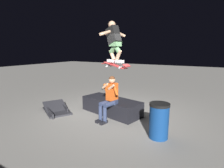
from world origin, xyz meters
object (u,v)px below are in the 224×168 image
at_px(skater_airborne, 114,40).
at_px(trash_bin, 159,121).
at_px(kicker_ramp, 57,110).
at_px(skateboard, 115,65).
at_px(person_sitting_on_ledge, 110,96).
at_px(ledge_box_main, 111,106).

height_order(skater_airborne, trash_bin, skater_airborne).
bearing_deg(skater_airborne, kicker_ramp, 7.37).
xyz_separation_m(kicker_ramp, trash_bin, (-3.52, 0.09, 0.37)).
xyz_separation_m(skateboard, kicker_ramp, (2.14, 0.25, -1.60)).
relative_size(skateboard, trash_bin, 1.20).
bearing_deg(skater_airborne, skateboard, 159.86).
relative_size(skateboard, skater_airborne, 0.92).
bearing_deg(person_sitting_on_ledge, trash_bin, 166.49).
distance_m(ledge_box_main, skateboard, 1.59).
distance_m(person_sitting_on_ledge, trash_bin, 1.66).
height_order(skateboard, kicker_ramp, skateboard).
distance_m(ledge_box_main, person_sitting_on_ledge, 0.76).
bearing_deg(trash_bin, ledge_box_main, -26.29).
bearing_deg(person_sitting_on_ledge, kicker_ramp, 8.57).
distance_m(skateboard, kicker_ramp, 2.68).
bearing_deg(ledge_box_main, skater_airborne, 126.21).
distance_m(ledge_box_main, kicker_ramp, 1.88).
distance_m(person_sitting_on_ledge, kicker_ramp, 2.07).
height_order(person_sitting_on_ledge, trash_bin, person_sitting_on_ledge).
xyz_separation_m(skater_airborne, trash_bin, (-1.44, 0.36, -1.91)).
bearing_deg(ledge_box_main, trash_bin, 153.71).
bearing_deg(skater_airborne, trash_bin, 165.88).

